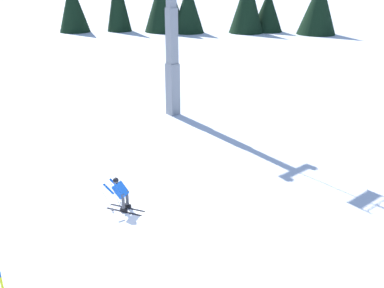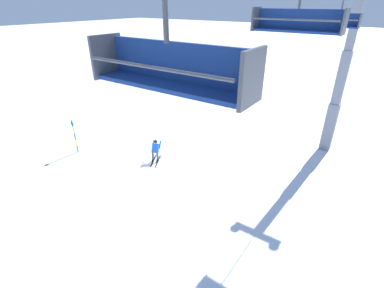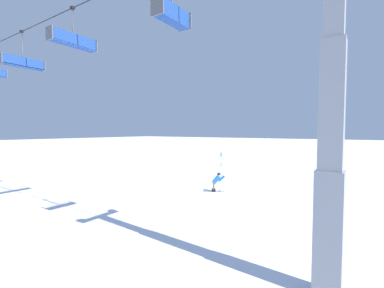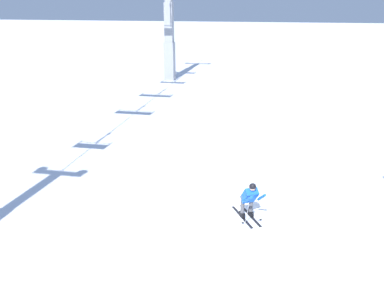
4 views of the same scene
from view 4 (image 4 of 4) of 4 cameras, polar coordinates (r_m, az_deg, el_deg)
ground_plane at (r=15.34m, az=5.77°, el=-7.66°), size 260.00×260.00×0.00m
skier_carving_main at (r=13.79m, az=7.93°, el=-7.32°), size 1.69×1.26×1.52m
lift_tower_far at (r=37.82m, az=-3.16°, el=15.36°), size 0.86×2.98×10.65m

